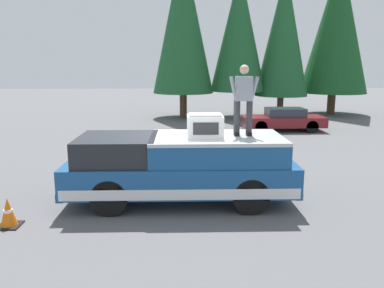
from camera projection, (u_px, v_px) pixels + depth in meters
name	position (u px, v px, depth m)	size (l,w,h in m)	color
ground_plane	(178.00, 198.00, 9.81)	(90.00, 90.00, 0.00)	#565659
pickup_truck	(181.00, 167.00, 9.45)	(2.01, 5.54, 1.65)	navy
compressor_unit	(205.00, 126.00, 9.10)	(0.65, 0.84, 0.56)	white
person_on_truck_bed	(244.00, 98.00, 9.23)	(0.29, 0.72, 1.69)	#333338
parked_car_maroon	(283.00, 119.00, 19.69)	(1.64, 4.10, 1.16)	maroon
traffic_cone	(8.00, 213.00, 8.07)	(0.47, 0.47, 0.62)	black
conifer_far_left	(337.00, 25.00, 25.15)	(4.37, 4.37, 10.26)	#4C3826
conifer_left	(283.00, 33.00, 23.95)	(3.32, 3.32, 9.17)	#4C3826
conifer_center_left	(239.00, 31.00, 23.78)	(3.46, 3.46, 9.10)	#4C3826
conifer_center_right	(183.00, 20.00, 23.48)	(3.78, 3.78, 10.40)	#4C3826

